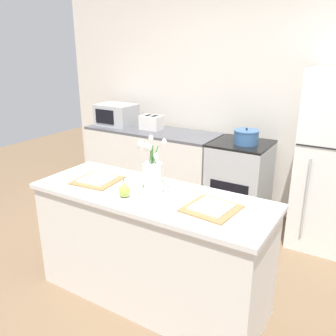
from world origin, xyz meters
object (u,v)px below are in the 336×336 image
Objects in this scene: cooking_pot at (246,137)px; flower_vase at (152,176)px; stove_range at (239,183)px; pear_figurine at (124,190)px; plate_setting_left at (97,180)px; microwave at (116,115)px; plate_setting_right at (211,208)px; toaster at (151,122)px.

flower_vase is at bearing -93.95° from cooking_pot.
pear_figurine reaches higher than stove_range.
cooking_pot is at bearing 67.92° from plate_setting_left.
stove_range is at bearing 0.02° from microwave.
stove_range is 2.15× the size of flower_vase.
pear_figurine is 0.37× the size of plate_setting_left.
plate_setting_right is 1.26× the size of toaster.
pear_figurine is 1.74m from cooking_pot.
plate_setting_right is (0.39, -1.61, 0.44)m from stove_range.
pear_figurine is 0.47× the size of toaster.
plate_setting_right is at bearing -76.40° from stove_range.
flower_vase is at bearing 36.68° from pear_figurine.
toaster is (-1.57, 1.64, 0.10)m from plate_setting_right.
plate_setting_right is 2.65m from microwave.
plate_setting_right is at bearing -77.98° from cooking_pot.
cooking_pot is 0.55× the size of microwave.
plate_setting_right is 2.27m from toaster.
stove_range is 2.60× the size of plate_setting_right.
plate_setting_right is 1.62m from cooking_pot.
stove_range is 1.71m from plate_setting_right.
plate_setting_left is at bearing -70.23° from toaster.
toaster reaches higher than pear_figurine.
pear_figurine is at bearing -167.42° from plate_setting_right.
plate_setting_right is at bearing -46.22° from toaster.
microwave is at bearing 124.71° from plate_setting_left.
plate_setting_right is (0.45, 0.02, -0.14)m from flower_vase.
plate_setting_left is (-0.37, 0.14, -0.04)m from pear_figurine.
microwave reaches higher than pear_figurine.
flower_vase is at bearing -44.66° from microwave.
toaster reaches higher than plate_setting_right.
plate_setting_left is at bearing 160.13° from pear_figurine.
flower_vase is 2.32m from microwave.
plate_setting_left is 1.00× the size of plate_setting_right.
flower_vase reaches higher than stove_range.
flower_vase is (-0.06, -1.63, 0.58)m from stove_range.
stove_range is 1.77m from plate_setting_left.
pear_figurine is 0.40m from plate_setting_left.
stove_range is at bearing 82.96° from pear_figurine.
flower_vase is at bearing -177.76° from plate_setting_right.
plate_setting_left is 1.96m from microwave.
cooking_pot is 1.76m from microwave.
plate_setting_right is at bearing -37.55° from microwave.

